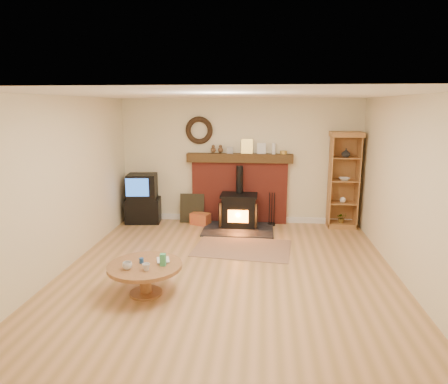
# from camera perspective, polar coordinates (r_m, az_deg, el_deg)

# --- Properties ---
(ground) EXTENTS (5.50, 5.50, 0.00)m
(ground) POSITION_cam_1_polar(r_m,az_deg,el_deg) (6.12, 0.60, -11.41)
(ground) COLOR #A97E46
(ground) RESTS_ON ground
(room_shell) EXTENTS (5.02, 5.52, 2.61)m
(room_shell) POSITION_cam_1_polar(r_m,az_deg,el_deg) (5.75, 0.55, 4.85)
(room_shell) COLOR beige
(room_shell) RESTS_ON ground
(chimney_breast) EXTENTS (2.20, 0.22, 1.78)m
(chimney_breast) POSITION_cam_1_polar(r_m,az_deg,el_deg) (8.43, 2.23, 0.94)
(chimney_breast) COLOR maroon
(chimney_breast) RESTS_ON ground
(wood_stove) EXTENTS (1.40, 1.00, 1.25)m
(wood_stove) POSITION_cam_1_polar(r_m,az_deg,el_deg) (8.15, 2.12, -2.84)
(wood_stove) COLOR black
(wood_stove) RESTS_ON ground
(area_rug) EXTENTS (1.76, 1.30, 0.01)m
(area_rug) POSITION_cam_1_polar(r_m,az_deg,el_deg) (7.08, 2.65, -8.00)
(area_rug) COLOR brown
(area_rug) RESTS_ON ground
(tv_unit) EXTENTS (0.77, 0.58, 1.05)m
(tv_unit) POSITION_cam_1_polar(r_m,az_deg,el_deg) (8.67, -11.52, -1.03)
(tv_unit) COLOR black
(tv_unit) RESTS_ON ground
(curio_cabinet) EXTENTS (0.63, 0.45, 1.95)m
(curio_cabinet) POSITION_cam_1_polar(r_m,az_deg,el_deg) (8.43, 16.69, 1.63)
(curio_cabinet) COLOR olive
(curio_cabinet) RESTS_ON ground
(firelog_box) EXTENTS (0.45, 0.37, 0.24)m
(firelog_box) POSITION_cam_1_polar(r_m,az_deg,el_deg) (8.42, -3.38, -3.86)
(firelog_box) COLOR gold
(firelog_box) RESTS_ON ground
(leaning_painting) EXTENTS (0.52, 0.14, 0.62)m
(leaning_painting) POSITION_cam_1_polar(r_m,az_deg,el_deg) (8.54, -4.58, -2.32)
(leaning_painting) COLOR black
(leaning_painting) RESTS_ON ground
(fire_tools) EXTENTS (0.16, 0.16, 0.70)m
(fire_tools) POSITION_cam_1_polar(r_m,az_deg,el_deg) (8.41, 6.80, -3.85)
(fire_tools) COLOR black
(fire_tools) RESTS_ON ground
(coffee_table) EXTENTS (0.98, 0.98, 0.58)m
(coffee_table) POSITION_cam_1_polar(r_m,az_deg,el_deg) (5.44, -11.22, -10.89)
(coffee_table) COLOR brown
(coffee_table) RESTS_ON ground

